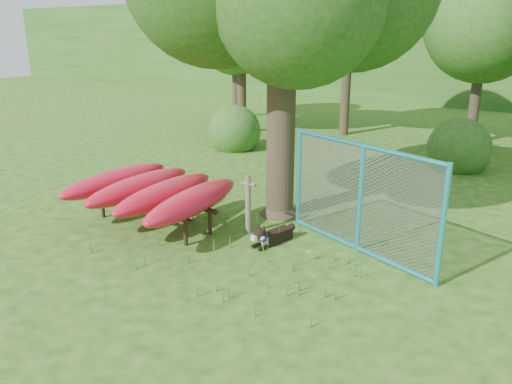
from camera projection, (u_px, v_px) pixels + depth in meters
The scene contains 12 objects.
ground at pixel (207, 262), 8.62m from camera, with size 80.00×80.00×0.00m, color #245010.
wooden_post at pixel (248, 203), 9.73m from camera, with size 0.33×0.12×1.19m.
kayak_rack at pixel (152, 190), 10.07m from camera, with size 3.17×3.03×1.00m.
husky_dog at pixel (271, 236), 9.33m from camera, with size 0.42×1.05×0.48m.
fence_section at pixel (360, 199), 8.79m from camera, with size 3.24×1.24×3.32m.
wildflower_clump at pixel (309, 253), 8.62m from camera, with size 0.09×0.08×0.20m.
bg_tree_a at pixel (241, 14), 18.64m from camera, with size 4.40×4.40×6.70m.
bg_tree_c at pixel (485, 24), 16.81m from camera, with size 4.00×4.00×6.12m.
bg_tree_f at pixel (235, 35), 22.57m from camera, with size 3.60×3.60×5.55m.
shrub_left at pixel (235, 149), 17.22m from camera, with size 1.80×1.80×1.80m, color #28581C.
shrub_mid at pixel (456, 169), 14.63m from camera, with size 1.80×1.80×1.80m, color #28581C.
wooded_hillside at pixel (506, 48), 29.76m from camera, with size 80.00×12.00×6.00m, color #28581C.
Camera 1 is at (5.13, -6.01, 3.76)m, focal length 35.00 mm.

